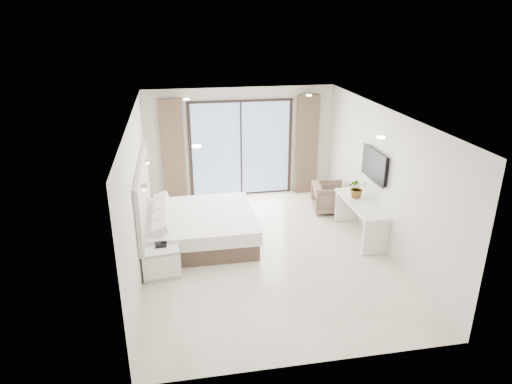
# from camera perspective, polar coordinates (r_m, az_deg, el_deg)

# --- Properties ---
(ground) EXTENTS (6.20, 6.20, 0.00)m
(ground) POSITION_cam_1_polar(r_m,az_deg,el_deg) (8.95, 1.13, -7.43)
(ground) COLOR beige
(ground) RESTS_ON ground
(room_shell) EXTENTS (4.62, 6.22, 2.72)m
(room_shell) POSITION_cam_1_polar(r_m,az_deg,el_deg) (9.03, -1.06, 3.79)
(room_shell) COLOR silver
(room_shell) RESTS_ON ground
(bed) EXTENTS (2.17, 2.06, 0.74)m
(bed) POSITION_cam_1_polar(r_m,az_deg,el_deg) (9.24, -7.13, -4.41)
(bed) COLOR brown
(bed) RESTS_ON ground
(nightstand) EXTENTS (0.65, 0.56, 0.54)m
(nightstand) POSITION_cam_1_polar(r_m,az_deg,el_deg) (8.25, -11.65, -8.46)
(nightstand) COLOR white
(nightstand) RESTS_ON ground
(phone) EXTENTS (0.20, 0.16, 0.06)m
(phone) POSITION_cam_1_polar(r_m,az_deg,el_deg) (8.15, -11.82, -6.43)
(phone) COLOR black
(phone) RESTS_ON nightstand
(console_desk) EXTENTS (0.53, 1.71, 0.77)m
(console_desk) POSITION_cam_1_polar(r_m,az_deg,el_deg) (9.50, 12.98, -2.39)
(console_desk) COLOR white
(console_desk) RESTS_ON ground
(plant) EXTENTS (0.46, 0.50, 0.33)m
(plant) POSITION_cam_1_polar(r_m,az_deg,el_deg) (9.60, 12.54, 0.26)
(plant) COLOR #33662D
(plant) RESTS_ON console_desk
(armchair) EXTENTS (0.78, 0.82, 0.74)m
(armchair) POSITION_cam_1_polar(r_m,az_deg,el_deg) (10.69, 9.16, -0.52)
(armchair) COLOR #8A6A5A
(armchair) RESTS_ON ground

